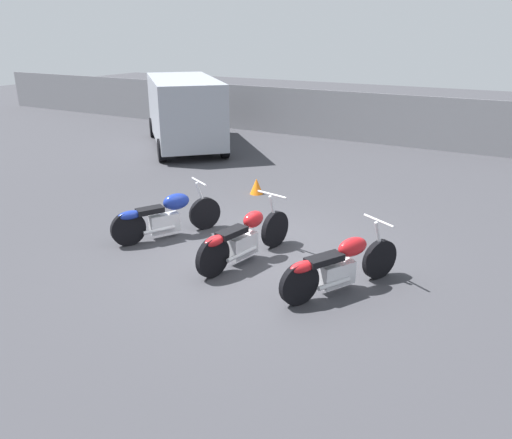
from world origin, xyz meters
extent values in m
plane|color=#38383D|center=(0.00, 0.00, 0.00)|extent=(60.00, 60.00, 0.00)
cube|color=gray|center=(0.00, 10.01, 0.86)|extent=(40.00, 0.04, 1.72)
cylinder|color=black|center=(-1.47, 0.50, 0.32)|extent=(0.40, 0.61, 0.65)
cylinder|color=black|center=(-2.22, -0.86, 0.32)|extent=(0.40, 0.61, 0.65)
cube|color=silver|center=(-1.88, -0.25, 0.29)|extent=(0.44, 0.59, 0.36)
ellipsoid|color=navy|center=(-1.76, -0.02, 0.68)|extent=(0.49, 0.59, 0.31)
cube|color=black|center=(-2.01, -0.48, 0.60)|extent=(0.45, 0.55, 0.10)
ellipsoid|color=navy|center=(-2.20, -0.82, 0.58)|extent=(0.39, 0.48, 0.16)
cylinder|color=silver|center=(-1.52, 0.41, 1.00)|extent=(0.53, 0.32, 0.04)
cylinder|color=silver|center=(-1.50, 0.46, 0.66)|extent=(0.17, 0.25, 0.66)
cylinder|color=silver|center=(-1.85, -0.44, 0.23)|extent=(0.35, 0.57, 0.07)
cylinder|color=black|center=(0.14, 0.41, 0.34)|extent=(0.23, 0.68, 0.67)
cylinder|color=black|center=(-0.17, -1.14, 0.34)|extent=(0.23, 0.68, 0.67)
cube|color=silver|center=(-0.03, -0.44, 0.30)|extent=(0.31, 0.60, 0.37)
ellipsoid|color=red|center=(0.02, -0.18, 0.70)|extent=(0.32, 0.48, 0.29)
cube|color=black|center=(-0.08, -0.71, 0.63)|extent=(0.35, 0.60, 0.10)
ellipsoid|color=red|center=(-0.16, -1.09, 0.61)|extent=(0.28, 0.47, 0.16)
cylinder|color=silver|center=(0.12, 0.32, 1.02)|extent=(0.63, 0.16, 0.04)
cylinder|color=silver|center=(0.13, 0.37, 0.68)|extent=(0.10, 0.26, 0.67)
cylinder|color=silver|center=(0.06, -0.62, 0.24)|extent=(0.20, 0.69, 0.07)
cylinder|color=black|center=(2.16, 0.12, 0.32)|extent=(0.40, 0.62, 0.65)
cylinder|color=black|center=(1.39, -1.25, 0.32)|extent=(0.40, 0.62, 0.65)
cube|color=silver|center=(1.74, -0.64, 0.29)|extent=(0.45, 0.59, 0.36)
ellipsoid|color=red|center=(1.87, -0.40, 0.68)|extent=(0.47, 0.58, 0.29)
cube|color=black|center=(1.61, -0.87, 0.61)|extent=(0.50, 0.64, 0.10)
ellipsoid|color=red|center=(1.42, -1.21, 0.58)|extent=(0.39, 0.48, 0.16)
cylinder|color=silver|center=(2.11, 0.03, 1.00)|extent=(0.56, 0.33, 0.04)
cylinder|color=silver|center=(2.13, 0.08, 0.66)|extent=(0.17, 0.25, 0.66)
cylinder|color=silver|center=(1.77, -0.83, 0.23)|extent=(0.34, 0.54, 0.07)
cube|color=#999EA8|center=(-6.40, 6.41, 1.27)|extent=(5.00, 5.06, 1.98)
cube|color=black|center=(-8.16, 8.22, 1.72)|extent=(1.33, 1.29, 0.59)
cylinder|color=black|center=(-8.45, 7.14, 0.35)|extent=(0.65, 0.66, 0.70)
cylinder|color=black|center=(-7.07, 8.48, 0.35)|extent=(0.65, 0.66, 0.70)
cylinder|color=black|center=(-5.74, 4.35, 0.35)|extent=(0.65, 0.66, 0.70)
cylinder|color=black|center=(-4.36, 5.69, 0.35)|extent=(0.65, 0.66, 0.70)
cone|color=orange|center=(-1.70, 2.99, 0.19)|extent=(0.31, 0.31, 0.38)
camera|label=1|loc=(3.97, -7.07, 3.72)|focal=35.00mm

